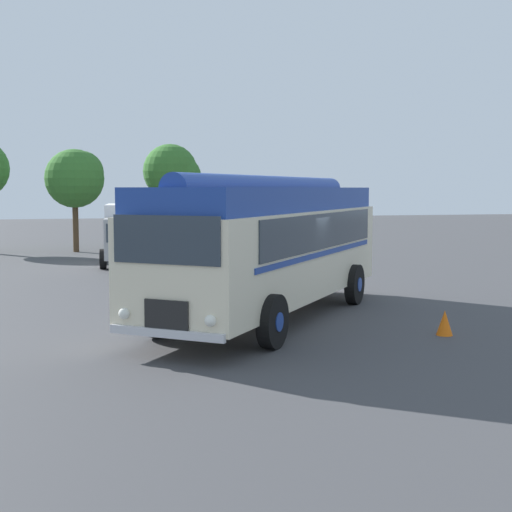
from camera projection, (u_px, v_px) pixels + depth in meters
The scene contains 8 objects.
ground_plane at pixel (276, 317), 17.73m from camera, with size 120.00×120.00×0.00m, color #3D3D3F.
vintage_bus at pixel (271, 242), 17.38m from camera, with size 8.13×9.45×3.49m.
car_near_left at pixel (188, 242), 30.90m from camera, with size 2.15×4.29×1.66m.
car_mid_left at pixel (248, 240), 32.06m from camera, with size 2.28×4.35×1.66m.
box_van at pixel (130, 231), 30.34m from camera, with size 2.73×5.92×2.50m.
tree_left_of_centre at pixel (77, 177), 35.53m from camera, with size 2.92×2.92×5.13m.
tree_centre at pixel (173, 173), 37.99m from camera, with size 3.07×2.91×5.54m.
traffic_cone at pixel (445, 323), 15.50m from camera, with size 0.36×0.36×0.55m, color orange.
Camera 1 is at (-4.87, -16.82, 3.20)m, focal length 50.00 mm.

